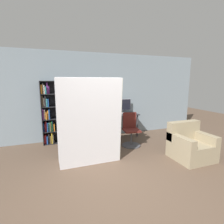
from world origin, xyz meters
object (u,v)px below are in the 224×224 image
(mattress_near, at_px, (91,123))
(armchair, at_px, (190,145))
(mattress_far, at_px, (88,120))
(monitor, at_px, (121,106))
(bookshelf, at_px, (51,114))
(office_chair, at_px, (131,132))

(mattress_near, bearing_deg, armchair, -12.18)
(mattress_near, height_order, armchair, mattress_near)
(mattress_far, relative_size, armchair, 2.23)
(mattress_near, relative_size, armchair, 2.23)
(mattress_near, xyz_separation_m, armchair, (2.28, -0.49, -0.63))
(monitor, distance_m, armchair, 2.50)
(monitor, height_order, bookshelf, bookshelf)
(office_chair, height_order, armchair, office_chair)
(bookshelf, height_order, mattress_far, mattress_far)
(mattress_near, xyz_separation_m, mattress_far, (0.00, 0.30, -0.00))
(mattress_far, bearing_deg, office_chair, 19.07)
(bookshelf, height_order, mattress_near, mattress_near)
(monitor, xyz_separation_m, office_chair, (-0.12, -1.00, -0.64))
(bookshelf, bearing_deg, monitor, -0.09)
(mattress_far, bearing_deg, mattress_near, -90.00)
(bookshelf, relative_size, mattress_far, 0.96)
(office_chair, distance_m, armchair, 1.57)
(office_chair, bearing_deg, mattress_far, -160.93)
(monitor, xyz_separation_m, mattress_near, (-1.46, -1.77, -0.07))
(mattress_far, xyz_separation_m, armchair, (2.28, -0.79, -0.63))
(office_chair, height_order, mattress_far, mattress_far)
(bookshelf, height_order, armchair, bookshelf)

